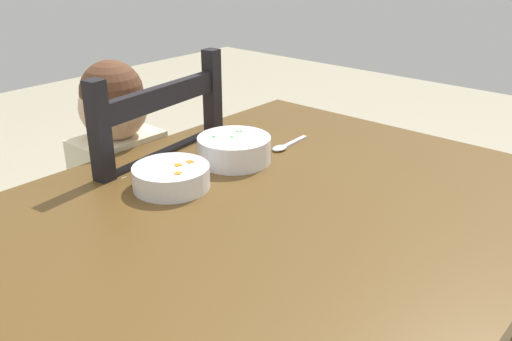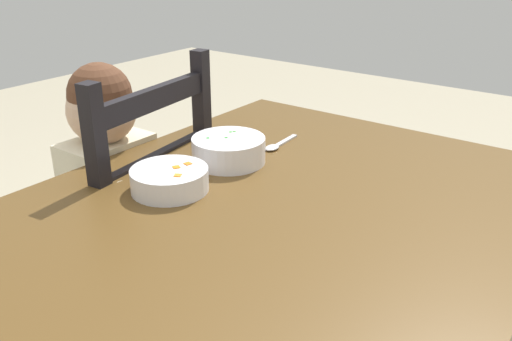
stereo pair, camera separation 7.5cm
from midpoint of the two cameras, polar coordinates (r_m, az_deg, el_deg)
name	(u,v)px [view 1 (the left image)]	position (r m, az deg, el deg)	size (l,w,h in m)	color
dining_table	(279,252)	(1.14, 4.36, -8.44)	(1.14, 0.93, 0.75)	brown
dining_chair	(135,241)	(1.55, -11.07, -7.21)	(0.47, 0.47, 0.97)	black
child_figure	(128,186)	(1.46, -11.67, -1.58)	(0.32, 0.31, 0.96)	beige
bowl_of_peas	(234,148)	(1.27, -0.58, 2.28)	(0.17, 0.17, 0.06)	white
bowl_of_carrots	(171,176)	(1.14, -6.92, -0.63)	(0.16, 0.16, 0.05)	white
spoon	(284,146)	(1.36, 4.53, 2.52)	(0.14, 0.03, 0.01)	silver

